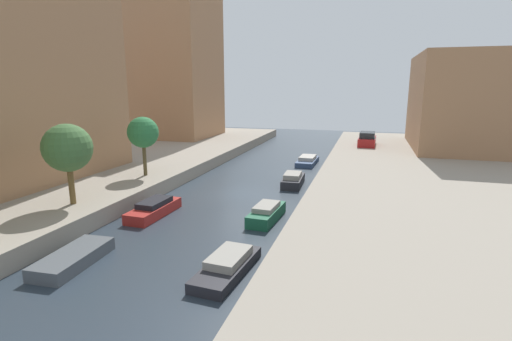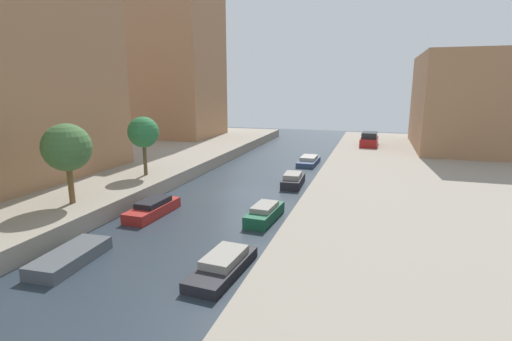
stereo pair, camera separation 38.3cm
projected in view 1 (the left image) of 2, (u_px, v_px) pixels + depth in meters
The scene contains 14 objects.
ground_plane at pixel (239, 194), 27.03m from camera, with size 84.00×84.00×0.00m, color #28333D.
quay_left at pixel (65, 174), 31.09m from camera, with size 20.00×64.00×1.00m, color gray.
quay_right at pixel (477, 206), 22.76m from camera, with size 20.00×64.00×1.00m, color gray.
apartment_tower_far at pixel (173, 58), 48.74m from camera, with size 10.00×10.02×19.92m, color #9E704C.
low_block_right at pixel (465, 102), 39.78m from camera, with size 10.00×14.72×9.72m, color #9E704C.
street_tree_1 at pixel (68, 148), 20.81m from camera, with size 2.63×2.63×4.49m.
street_tree_2 at pixel (143, 133), 27.66m from camera, with size 2.24×2.24×4.31m.
parked_car at pixel (367, 140), 42.42m from camera, with size 1.96×4.52×1.52m.
moored_boat_left_1 at pixel (73, 258), 16.29m from camera, with size 1.80×3.81×0.57m.
moored_boat_left_2 at pixel (154, 209), 22.50m from camera, with size 1.52×4.10×0.92m.
moored_boat_right_1 at pixel (227, 265), 15.56m from camera, with size 1.78×4.15×0.78m.
moored_boat_right_2 at pixel (266, 213), 21.70m from camera, with size 1.48×3.66×0.94m.
moored_boat_right_3 at pixel (293, 180), 29.25m from camera, with size 1.57×3.65×1.02m.
moored_boat_right_4 at pixel (307, 161), 37.30m from camera, with size 1.72×4.34×0.80m.
Camera 1 is at (8.56, -24.62, 7.46)m, focal length 26.85 mm.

